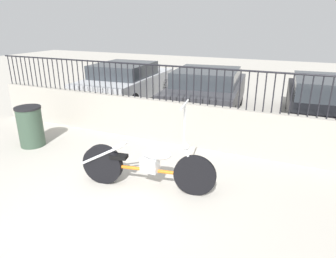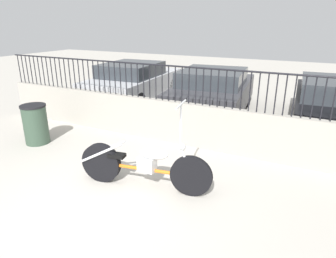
{
  "view_description": "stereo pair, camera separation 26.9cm",
  "coord_description": "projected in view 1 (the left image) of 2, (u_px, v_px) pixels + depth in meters",
  "views": [
    {
      "loc": [
        2.43,
        -2.92,
        2.61
      ],
      "look_at": [
        0.27,
        1.92,
        0.7
      ],
      "focal_mm": 32.0,
      "sensor_mm": 36.0,
      "label": 1
    },
    {
      "loc": [
        2.68,
        -2.81,
        2.61
      ],
      "look_at": [
        0.27,
        1.92,
        0.7
      ],
      "focal_mm": 32.0,
      "sensor_mm": 36.0,
      "label": 2
    }
  ],
  "objects": [
    {
      "name": "low_wall",
      "position": [
        176.0,
        123.0,
        6.69
      ],
      "size": [
        10.21,
        0.18,
        0.95
      ],
      "color": "#9E998E",
      "rests_on": "ground_plane"
    },
    {
      "name": "motorcycle_orange",
      "position": [
        140.0,
        165.0,
        4.87
      ],
      "size": [
        2.24,
        0.64,
        1.5
      ],
      "rotation": [
        0.0,
        0.0,
        0.17
      ],
      "color": "black",
      "rests_on": "ground_plane"
    },
    {
      "name": "car_black",
      "position": [
        325.0,
        101.0,
        7.76
      ],
      "size": [
        2.03,
        4.37,
        1.29
      ],
      "rotation": [
        0.0,
        0.0,
        1.63
      ],
      "color": "black",
      "rests_on": "ground_plane"
    },
    {
      "name": "car_silver",
      "position": [
        127.0,
        82.0,
        10.11
      ],
      "size": [
        2.09,
        4.21,
        1.33
      ],
      "rotation": [
        0.0,
        0.0,
        1.64
      ],
      "color": "black",
      "rests_on": "ground_plane"
    },
    {
      "name": "fence_railing",
      "position": [
        176.0,
        79.0,
        6.36
      ],
      "size": [
        10.21,
        0.04,
        0.79
      ],
      "color": "black",
      "rests_on": "low_wall"
    },
    {
      "name": "car_dark_grey",
      "position": [
        207.0,
        91.0,
        8.8
      ],
      "size": [
        2.33,
        4.19,
        1.34
      ],
      "rotation": [
        0.0,
        0.0,
        1.68
      ],
      "color": "black",
      "rests_on": "ground_plane"
    },
    {
      "name": "trash_bin",
      "position": [
        30.0,
        126.0,
        6.55
      ],
      "size": [
        0.55,
        0.55,
        0.89
      ],
      "color": "#334738",
      "rests_on": "ground_plane"
    },
    {
      "name": "ground_plane",
      "position": [
        97.0,
        213.0,
        4.33
      ],
      "size": [
        40.0,
        40.0,
        0.0
      ],
      "primitive_type": "plane",
      "color": "#ADA89E"
    }
  ]
}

